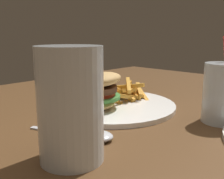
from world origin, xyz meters
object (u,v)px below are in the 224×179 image
meal_plate_near (107,98)px  beer_glass (71,107)px  juice_glass (222,96)px  spoon (94,135)px

meal_plate_near → beer_glass: (0.21, 0.14, 0.05)m
beer_glass → juice_glass: (-0.30, 0.09, -0.02)m
meal_plate_near → juice_glass: bearing=112.0°
beer_glass → spoon: bearing=-156.2°
beer_glass → juice_glass: juice_glass is taller
juice_glass → spoon: size_ratio=1.03×
meal_plate_near → juice_glass: 0.24m
meal_plate_near → beer_glass: beer_glass is taller
juice_glass → spoon: bearing=-26.7°
beer_glass → meal_plate_near: bearing=-146.3°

